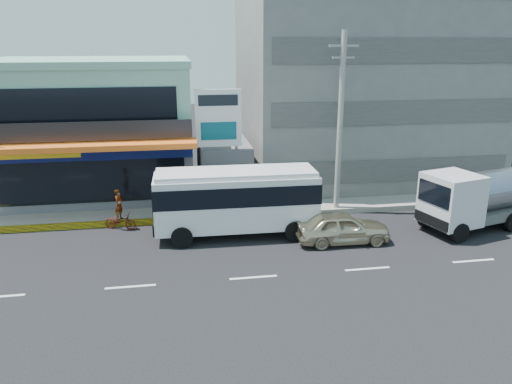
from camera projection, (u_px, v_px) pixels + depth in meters
The scene contains 12 objects.
ground at pixel (253, 278), 20.77m from camera, with size 120.00×120.00×0.00m, color black.
sidewalk at pixel (309, 199), 30.48m from camera, with size 70.00×5.00×0.30m, color gray.
shop_building at pixel (94, 131), 31.51m from camera, with size 12.40×11.70×8.00m.
concrete_building at pixel (361, 78), 34.45m from camera, with size 16.00×12.00×14.00m, color slate.
gap_structure at pixel (223, 167), 31.59m from camera, with size 3.00×6.00×3.50m, color #4E4E54.
satellite_dish at pixel (224, 142), 30.11m from camera, with size 1.50×1.50×0.15m, color slate.
billboard at pixel (218, 125), 27.94m from camera, with size 2.60×0.18×6.90m.
utility_pole_near at pixel (340, 123), 27.19m from camera, with size 1.60×0.30×10.00m.
minibus at pixel (236, 197), 24.76m from camera, with size 8.11×2.96×3.38m.
sedan at pixel (342, 227), 24.18m from camera, with size 1.83×4.55×1.55m, color beige.
tanker_truck at pixel (486, 196), 26.01m from camera, with size 8.23×4.26×3.12m.
motorcycle_rider at pixel (120, 216), 25.89m from camera, with size 1.79×1.11×2.16m.
Camera 1 is at (-2.97, -18.59, 9.48)m, focal length 35.00 mm.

